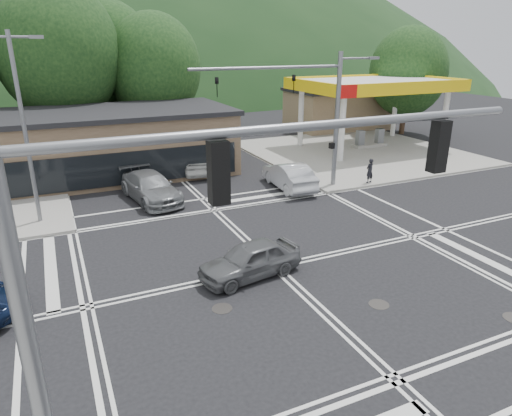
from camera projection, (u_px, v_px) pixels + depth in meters
name	position (u px, v px, depth m)	size (l,w,h in m)	color
ground	(275.00, 267.00, 18.31)	(120.00, 120.00, 0.00)	black
sidewalk_ne	(357.00, 152.00, 36.95)	(16.00, 16.00, 0.15)	gray
gas_station_canopy	(374.00, 87.00, 36.87)	(12.32, 8.34, 5.75)	silver
convenience_store	(339.00, 110.00, 46.82)	(10.00, 6.00, 3.80)	#846B4F
commercial_row	(43.00, 150.00, 29.03)	(24.00, 8.00, 4.00)	brown
hill_north	(81.00, 85.00, 95.22)	(252.00, 126.00, 140.00)	#1A3718
tree_n_b	(59.00, 52.00, 33.81)	(9.00, 9.00, 12.98)	#382619
tree_n_c	(154.00, 68.00, 36.98)	(7.60, 7.60, 10.87)	#382619
tree_n_e	(108.00, 59.00, 39.01)	(8.40, 8.40, 11.98)	#382619
tree_ne	(408.00, 72.00, 42.75)	(7.20, 7.20, 9.99)	#382619
streetlight_nw	(25.00, 121.00, 20.98)	(2.50, 0.25, 9.00)	slate
signal_mast_ne	(319.00, 105.00, 26.28)	(11.65, 0.30, 8.00)	slate
signal_mast_sw	(149.00, 274.00, 7.05)	(9.14, 0.28, 8.00)	slate
car_grey_center	(250.00, 260.00, 17.34)	(1.63, 4.06, 1.38)	#56575A
car_queue_a	(289.00, 176.00, 27.87)	(1.69, 4.85, 1.60)	silver
car_queue_b	(194.00, 160.00, 31.26)	(2.03, 5.05, 1.72)	silver
car_northbound	(151.00, 187.00, 25.70)	(2.19, 5.38, 1.56)	slate
pedestrian	(370.00, 171.00, 28.46)	(0.56, 0.37, 1.54)	black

